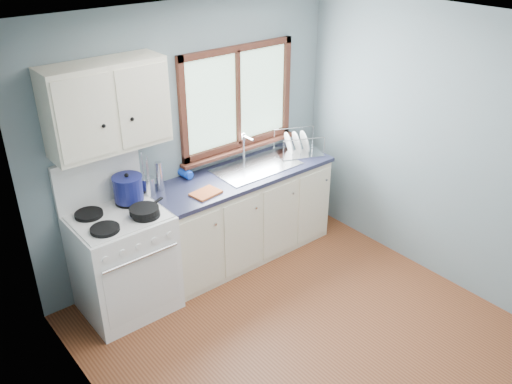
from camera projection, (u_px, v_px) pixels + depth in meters
floor at (321, 349)px, 4.38m from camera, size 3.20×3.60×0.02m
ceiling at (345, 32)px, 3.21m from camera, size 3.20×3.60×0.02m
wall_back at (190, 139)px, 5.04m from camera, size 3.20×0.02×2.50m
wall_left at (122, 310)px, 2.90m from camera, size 0.02×3.60×2.50m
wall_right at (460, 156)px, 4.70m from camera, size 0.02×3.60×2.50m
gas_range at (123, 260)px, 4.63m from camera, size 0.76×0.69×1.36m
base_cabinets at (242, 218)px, 5.41m from camera, size 1.85×0.60×0.88m
countertop at (242, 174)px, 5.18m from camera, size 1.89×0.64×0.04m
sink at (256, 173)px, 5.30m from camera, size 0.84×0.46×0.44m
window at (238, 106)px, 5.21m from camera, size 1.36×0.10×1.03m
upper_cabinets at (107, 107)px, 4.18m from camera, size 0.95×0.35×0.70m
skillet at (144, 210)px, 4.40m from camera, size 0.38×0.32×0.05m
stockpot at (128, 188)px, 4.55m from camera, size 0.34×0.34×0.25m
utensil_crock at (148, 186)px, 4.74m from camera, size 0.14×0.14×0.41m
thermos at (159, 176)px, 4.79m from camera, size 0.07×0.07×0.27m
soap_bottle at (190, 169)px, 4.97m from camera, size 0.10×0.10×0.23m
dish_towel at (206, 193)px, 4.78m from camera, size 0.28×0.22×0.02m
dish_rack at (298, 147)px, 5.56m from camera, size 0.55×0.50×0.24m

